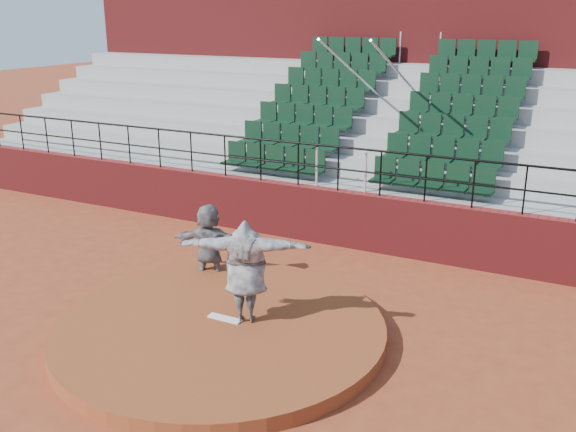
# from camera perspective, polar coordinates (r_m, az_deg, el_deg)

# --- Properties ---
(ground) EXTENTS (90.00, 90.00, 0.00)m
(ground) POSITION_cam_1_polar(r_m,az_deg,el_deg) (10.96, -6.02, -10.59)
(ground) COLOR brown
(ground) RESTS_ON ground
(pitchers_mound) EXTENTS (5.50, 5.50, 0.25)m
(pitchers_mound) POSITION_cam_1_polar(r_m,az_deg,el_deg) (10.91, -6.04, -10.01)
(pitchers_mound) COLOR brown
(pitchers_mound) RESTS_ON ground
(pitching_rubber) EXTENTS (0.60, 0.15, 0.03)m
(pitching_rubber) POSITION_cam_1_polar(r_m,az_deg,el_deg) (10.95, -5.64, -9.04)
(pitching_rubber) COLOR white
(pitching_rubber) RESTS_ON pitchers_mound
(boundary_wall) EXTENTS (24.00, 0.30, 1.30)m
(boundary_wall) POSITION_cam_1_polar(r_m,az_deg,el_deg) (14.81, 4.38, -0.12)
(boundary_wall) COLOR maroon
(boundary_wall) RESTS_ON ground
(wall_railing) EXTENTS (24.04, 0.05, 1.03)m
(wall_railing) POSITION_cam_1_polar(r_m,az_deg,el_deg) (14.45, 4.50, 5.09)
(wall_railing) COLOR black
(wall_railing) RESTS_ON boundary_wall
(seating_deck) EXTENTS (24.00, 5.97, 4.63)m
(seating_deck) POSITION_cam_1_polar(r_m,az_deg,el_deg) (17.93, 8.96, 5.47)
(seating_deck) COLOR #989793
(seating_deck) RESTS_ON ground
(press_box_facade) EXTENTS (24.00, 3.00, 7.10)m
(press_box_facade) POSITION_cam_1_polar(r_m,az_deg,el_deg) (21.39, 12.66, 12.98)
(press_box_facade) COLOR maroon
(press_box_facade) RESTS_ON ground
(pitcher) EXTENTS (2.22, 1.34, 1.76)m
(pitcher) POSITION_cam_1_polar(r_m,az_deg,el_deg) (10.55, -3.79, -4.90)
(pitcher) COLOR black
(pitcher) RESTS_ON pitchers_mound
(fielder) EXTENTS (1.58, 0.92, 1.62)m
(fielder) POSITION_cam_1_polar(r_m,az_deg,el_deg) (12.76, -7.01, -2.43)
(fielder) COLOR black
(fielder) RESTS_ON ground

